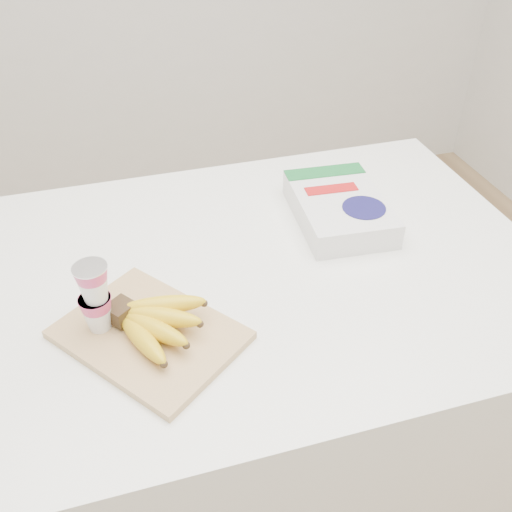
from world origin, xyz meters
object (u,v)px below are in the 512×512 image
(table, at_px, (241,415))
(cereal_box, at_px, (339,208))
(cutting_board, at_px, (150,335))
(yogurt_stack, at_px, (95,296))
(bananas, at_px, (153,321))

(table, bearing_deg, cereal_box, 22.10)
(table, xyz_separation_m, cutting_board, (-0.21, -0.15, 0.51))
(table, xyz_separation_m, yogurt_stack, (-0.29, -0.12, 0.60))
(table, distance_m, cutting_board, 0.57)
(bananas, distance_m, cereal_box, 0.55)
(bananas, height_order, cereal_box, bananas)
(bananas, relative_size, cereal_box, 0.63)
(table, distance_m, cereal_box, 0.62)
(bananas, height_order, yogurt_stack, yogurt_stack)
(bananas, bearing_deg, yogurt_stack, 156.63)
(cutting_board, relative_size, bananas, 1.66)
(bananas, relative_size, yogurt_stack, 1.35)
(table, bearing_deg, cutting_board, -143.70)
(cutting_board, height_order, yogurt_stack, yogurt_stack)
(yogurt_stack, bearing_deg, cutting_board, -24.10)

